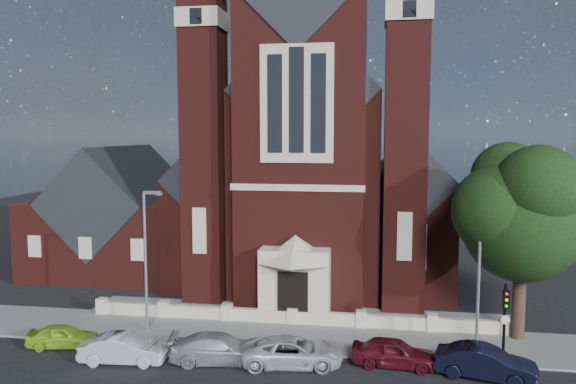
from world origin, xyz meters
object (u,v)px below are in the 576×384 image
at_px(car_navy, 486,363).
at_px(car_lime_van, 63,336).
at_px(street_lamp_left, 147,253).
at_px(car_silver_b, 219,348).
at_px(parish_hall, 122,221).
at_px(car_white_suv, 292,352).
at_px(car_silver_a, 124,349).
at_px(church, 321,169).
at_px(car_dark_red, 394,352).
at_px(street_tree, 526,215).
at_px(street_lamp_right, 481,264).
at_px(traffic_signal, 505,313).

bearing_deg(car_navy, car_lime_van, 103.08).
relative_size(street_lamp_left, car_navy, 1.79).
bearing_deg(car_navy, car_silver_b, 104.91).
bearing_deg(parish_hall, car_lime_van, -75.00).
bearing_deg(car_navy, car_white_suv, 103.96).
xyz_separation_m(car_silver_a, car_navy, (17.26, 0.89, 0.05)).
relative_size(car_lime_van, car_silver_b, 0.74).
height_order(church, car_silver_b, church).
bearing_deg(parish_hall, car_dark_red, -37.43).
xyz_separation_m(church, car_navy, (9.84, -22.28, -7.44)).
bearing_deg(car_silver_b, car_white_suv, -96.37).
bearing_deg(street_tree, car_dark_red, -147.92).
relative_size(car_silver_a, car_white_suv, 0.85).
xyz_separation_m(car_silver_a, car_white_suv, (8.24, 0.96, -0.01)).
xyz_separation_m(car_white_suv, car_dark_red, (4.89, 0.66, 0.01)).
distance_m(parish_hall, car_lime_van, 17.76).
relative_size(street_lamp_right, car_lime_van, 2.23).
relative_size(street_lamp_right, car_navy, 1.79).
relative_size(street_lamp_right, car_silver_b, 1.66).
bearing_deg(church, traffic_signal, -61.80).
height_order(church, car_white_suv, church).
bearing_deg(car_lime_van, street_lamp_right, -93.21).
xyz_separation_m(church, street_lamp_left, (-7.91, -18.94, -3.59)).
bearing_deg(street_tree, car_white_suv, -157.10).
bearing_deg(parish_hall, car_silver_b, -52.88).
height_order(street_tree, traffic_signal, street_tree).
bearing_deg(car_silver_b, church, -16.33).
relative_size(church, car_navy, 7.71).
relative_size(car_dark_red, car_navy, 0.90).
relative_size(car_silver_a, car_dark_red, 1.03).
bearing_deg(church, street_lamp_right, -61.96).
bearing_deg(street_lamp_right, street_lamp_left, 180.00).
xyz_separation_m(parish_hall, street_lamp_right, (26.09, -14.00, 0.59)).
xyz_separation_m(car_white_suv, car_navy, (9.02, -0.07, 0.06)).
bearing_deg(parish_hall, street_tree, -23.26).
xyz_separation_m(street_lamp_right, car_white_suv, (-9.27, -3.27, -3.91)).
relative_size(parish_hall, street_lamp_right, 1.51).
bearing_deg(street_lamp_left, car_silver_a, -83.48).
distance_m(car_silver_a, car_dark_red, 13.23).
xyz_separation_m(parish_hall, traffic_signal, (27.00, -15.57, -1.43)).
xyz_separation_m(church, car_dark_red, (5.70, -21.56, -7.49)).
bearing_deg(traffic_signal, church, 118.20).
relative_size(street_lamp_left, car_silver_a, 1.91).
distance_m(street_tree, car_navy, 8.47).
relative_size(parish_hall, street_tree, 1.14).
height_order(car_silver_b, car_dark_red, car_silver_b).
bearing_deg(traffic_signal, street_tree, 64.05).
height_order(street_tree, car_dark_red, street_tree).
distance_m(church, street_tree, 21.38).
xyz_separation_m(street_tree, car_white_suv, (-11.78, -4.98, -6.27)).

